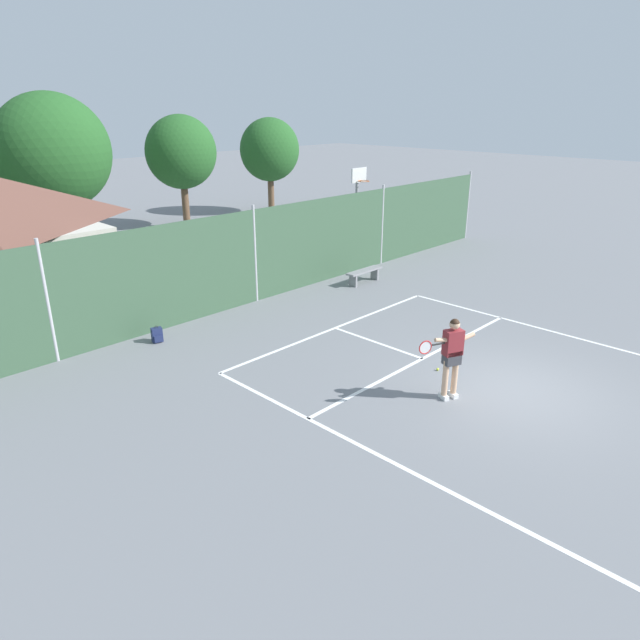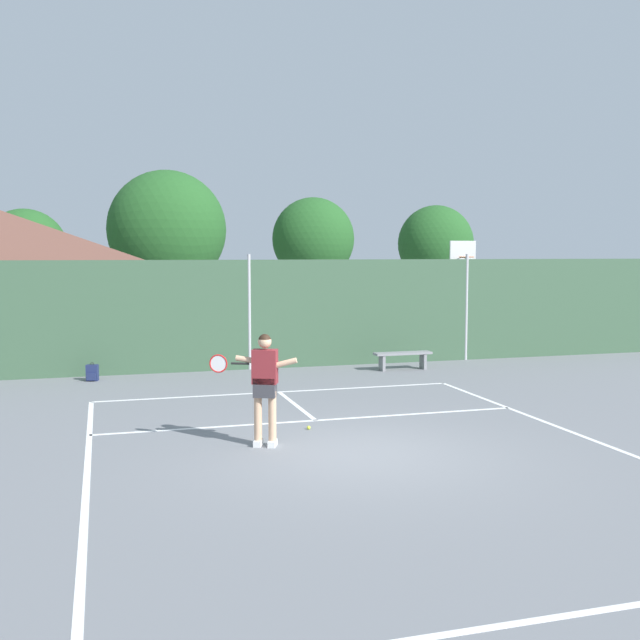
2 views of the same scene
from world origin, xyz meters
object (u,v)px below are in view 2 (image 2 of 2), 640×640
object	(u,v)px
tennis_player	(264,379)
basketball_hoop	(462,279)
backpack_navy	(92,373)
courtside_bench	(403,357)
tennis_ball	(309,428)

from	to	relation	value
tennis_player	basketball_hoop	bearing A→B (deg)	49.35
basketball_hoop	backpack_navy	size ratio (longest dim) A/B	7.67
tennis_player	backpack_navy	xyz separation A→B (m)	(-2.78, 7.37, -0.92)
backpack_navy	courtside_bench	world-z (taller)	courtside_bench
basketball_hoop	backpack_navy	world-z (taller)	basketball_hoop
tennis_player	courtside_bench	size ratio (longest dim) A/B	1.16
basketball_hoop	tennis_player	size ratio (longest dim) A/B	1.91
basketball_hoop	courtside_bench	world-z (taller)	basketball_hoop
tennis_ball	backpack_navy	bearing A→B (deg)	120.43
tennis_ball	backpack_navy	world-z (taller)	backpack_navy
basketball_hoop	backpack_navy	distance (m)	11.99
backpack_navy	courtside_bench	size ratio (longest dim) A/B	0.29
courtside_bench	backpack_navy	bearing A→B (deg)	176.33
tennis_ball	courtside_bench	distance (m)	7.33
basketball_hoop	tennis_player	xyz separation A→B (m)	(-8.70, -10.13, -1.20)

